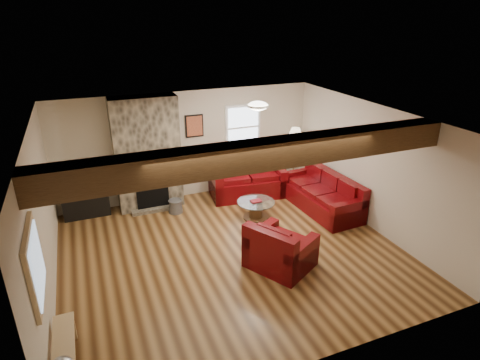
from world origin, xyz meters
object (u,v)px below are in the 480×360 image
object	(u,v)px
coffee_table	(256,210)
tv_cabinet	(87,205)
sofa_three	(321,192)
television	(83,186)
loveseat	(247,177)
floor_lamp	(295,137)
armchair_red	(281,245)

from	to	relation	value
coffee_table	tv_cabinet	size ratio (longest dim) A/B	0.85
sofa_three	television	bearing A→B (deg)	-111.58
loveseat	tv_cabinet	size ratio (longest dim) A/B	1.83
loveseat	sofa_three	bearing A→B (deg)	-40.26
loveseat	floor_lamp	bearing A→B (deg)	3.38
television	floor_lamp	size ratio (longest dim) A/B	0.52
sofa_three	tv_cabinet	world-z (taller)	sofa_three
sofa_three	television	xyz separation A→B (m)	(-4.87, 1.63, 0.31)
armchair_red	coffee_table	size ratio (longest dim) A/B	1.27
tv_cabinet	floor_lamp	world-z (taller)	floor_lamp
coffee_table	television	size ratio (longest dim) A/B	0.99
loveseat	tv_cabinet	xyz separation A→B (m)	(-3.65, 0.30, -0.22)
television	floor_lamp	world-z (taller)	floor_lamp
coffee_table	television	distance (m)	3.70
armchair_red	tv_cabinet	bearing A→B (deg)	13.59
armchair_red	coffee_table	xyz separation A→B (m)	(0.32, 1.75, -0.22)
tv_cabinet	sofa_three	bearing A→B (deg)	-18.55
loveseat	floor_lamp	xyz separation A→B (m)	(1.22, -0.08, 0.87)
tv_cabinet	loveseat	bearing A→B (deg)	-4.70
sofa_three	floor_lamp	xyz separation A→B (m)	(-0.00, 1.25, 0.93)
armchair_red	loveseat	bearing A→B (deg)	-41.28
television	loveseat	bearing A→B (deg)	-4.70
loveseat	floor_lamp	distance (m)	1.50
television	coffee_table	bearing A→B (deg)	-24.08
loveseat	tv_cabinet	bearing A→B (deg)	-177.52
armchair_red	tv_cabinet	size ratio (longest dim) A/B	1.07
sofa_three	coffee_table	xyz separation A→B (m)	(-1.52, 0.14, -0.21)
sofa_three	tv_cabinet	xyz separation A→B (m)	(-4.87, 1.63, -0.17)
coffee_table	floor_lamp	xyz separation A→B (m)	(1.52, 1.11, 1.13)
coffee_table	tv_cabinet	distance (m)	3.66
sofa_three	coffee_table	bearing A→B (deg)	-98.23
armchair_red	television	world-z (taller)	television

